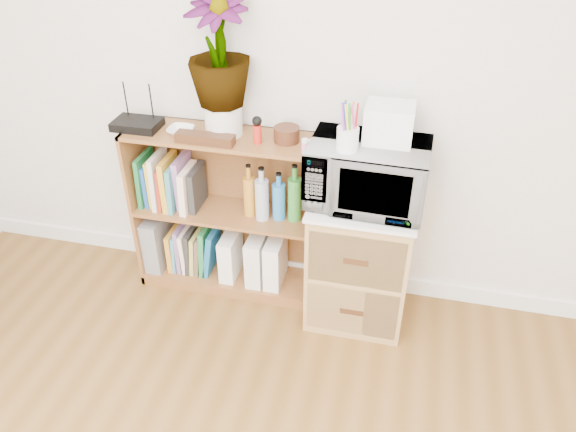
% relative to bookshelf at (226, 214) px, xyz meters
% --- Properties ---
extents(skirting_board, '(4.00, 0.02, 0.10)m').
position_rel_bookshelf_xyz_m(skirting_board, '(0.35, 0.14, -0.42)').
color(skirting_board, white).
rests_on(skirting_board, ground).
extents(bookshelf, '(1.00, 0.30, 0.95)m').
position_rel_bookshelf_xyz_m(bookshelf, '(0.00, 0.00, 0.00)').
color(bookshelf, brown).
rests_on(bookshelf, ground).
extents(wicker_unit, '(0.50, 0.45, 0.70)m').
position_rel_bookshelf_xyz_m(wicker_unit, '(0.75, -0.08, -0.12)').
color(wicker_unit, '#9E7542').
rests_on(wicker_unit, ground).
extents(microwave, '(0.56, 0.39, 0.31)m').
position_rel_bookshelf_xyz_m(microwave, '(0.75, -0.08, 0.40)').
color(microwave, white).
rests_on(microwave, wicker_unit).
extents(pen_cup, '(0.10, 0.10, 0.11)m').
position_rel_bookshelf_xyz_m(pen_cup, '(0.66, -0.16, 0.60)').
color(pen_cup, white).
rests_on(pen_cup, microwave).
extents(small_appliance, '(0.22, 0.18, 0.17)m').
position_rel_bookshelf_xyz_m(small_appliance, '(0.82, -0.03, 0.64)').
color(small_appliance, white).
rests_on(small_appliance, microwave).
extents(router, '(0.24, 0.16, 0.04)m').
position_rel_bookshelf_xyz_m(router, '(-0.44, -0.02, 0.50)').
color(router, black).
rests_on(router, bookshelf).
extents(white_bowl, '(0.13, 0.13, 0.03)m').
position_rel_bookshelf_xyz_m(white_bowl, '(-0.20, -0.03, 0.49)').
color(white_bowl, white).
rests_on(white_bowl, bookshelf).
extents(plant_pot, '(0.19, 0.19, 0.16)m').
position_rel_bookshelf_xyz_m(plant_pot, '(0.02, 0.02, 0.55)').
color(plant_pot, silver).
rests_on(plant_pot, bookshelf).
extents(potted_plant, '(0.30, 0.30, 0.54)m').
position_rel_bookshelf_xyz_m(potted_plant, '(0.02, 0.02, 0.90)').
color(potted_plant, '#376A2A').
rests_on(potted_plant, plant_pot).
extents(trinket_box, '(0.29, 0.07, 0.05)m').
position_rel_bookshelf_xyz_m(trinket_box, '(-0.04, -0.10, 0.50)').
color(trinket_box, '#331E0E').
rests_on(trinket_box, bookshelf).
extents(kokeshi_doll, '(0.04, 0.04, 0.09)m').
position_rel_bookshelf_xyz_m(kokeshi_doll, '(0.21, -0.04, 0.52)').
color(kokeshi_doll, red).
rests_on(kokeshi_doll, bookshelf).
extents(wooden_bowl, '(0.13, 0.13, 0.07)m').
position_rel_bookshelf_xyz_m(wooden_bowl, '(0.34, 0.01, 0.51)').
color(wooden_bowl, '#3C1E10').
rests_on(wooden_bowl, bookshelf).
extents(paint_jars, '(0.12, 0.04, 0.06)m').
position_rel_bookshelf_xyz_m(paint_jars, '(0.48, -0.09, 0.50)').
color(paint_jars, pink).
rests_on(paint_jars, bookshelf).
extents(file_box, '(0.10, 0.26, 0.32)m').
position_rel_bookshelf_xyz_m(file_box, '(-0.43, 0.00, -0.24)').
color(file_box, slate).
rests_on(file_box, bookshelf).
extents(magazine_holder_left, '(0.08, 0.21, 0.27)m').
position_rel_bookshelf_xyz_m(magazine_holder_left, '(0.01, -0.01, -0.27)').
color(magazine_holder_left, white).
rests_on(magazine_holder_left, bookshelf).
extents(magazine_holder_mid, '(0.09, 0.23, 0.29)m').
position_rel_bookshelf_xyz_m(magazine_holder_mid, '(0.17, -0.01, -0.26)').
color(magazine_holder_mid, white).
rests_on(magazine_holder_mid, bookshelf).
extents(magazine_holder_right, '(0.09, 0.23, 0.28)m').
position_rel_bookshelf_xyz_m(magazine_holder_right, '(0.28, -0.01, -0.26)').
color(magazine_holder_right, white).
rests_on(magazine_holder_right, bookshelf).
extents(cookbooks, '(0.33, 0.20, 0.31)m').
position_rel_bookshelf_xyz_m(cookbooks, '(-0.30, -0.00, 0.16)').
color(cookbooks, '#1C6934').
rests_on(cookbooks, bookshelf).
extents(liquor_bottles, '(0.39, 0.07, 0.31)m').
position_rel_bookshelf_xyz_m(liquor_bottles, '(0.30, 0.00, 0.17)').
color(liquor_bottles, '#BC7B23').
rests_on(liquor_bottles, bookshelf).
extents(lower_books, '(0.29, 0.19, 0.30)m').
position_rel_bookshelf_xyz_m(lower_books, '(-0.21, 0.00, -0.27)').
color(lower_books, orange).
rests_on(lower_books, bookshelf).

